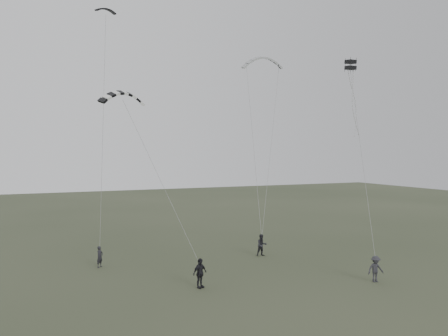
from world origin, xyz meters
name	(u,v)px	position (x,y,z in m)	size (l,w,h in m)	color
ground	(237,285)	(0.00, 0.00, 0.00)	(140.00, 140.00, 0.00)	#353E28
flyer_left	(100,257)	(-7.05, 7.54, 0.74)	(0.54, 0.35, 1.47)	black
flyer_right	(262,245)	(4.94, 5.92, 0.84)	(0.82, 0.64, 1.69)	black
flyer_center	(200,273)	(-2.27, 0.34, 0.88)	(1.03, 0.43, 1.76)	black
flyer_far	(376,269)	(8.13, -2.92, 0.81)	(1.05, 0.60, 1.62)	#2D2C32
kite_dark_small	(106,9)	(-6.17, 9.60, 18.61)	(1.51, 0.45, 0.50)	black
kite_pale_large	(263,58)	(7.92, 11.29, 16.62)	(3.71, 0.83, 1.54)	#B2B4B7
kite_striped	(123,93)	(-6.01, 4.18, 11.80)	(2.86, 0.72, 1.14)	black
kite_box	(351,65)	(10.47, 2.42, 14.55)	(0.63, 0.63, 0.71)	black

